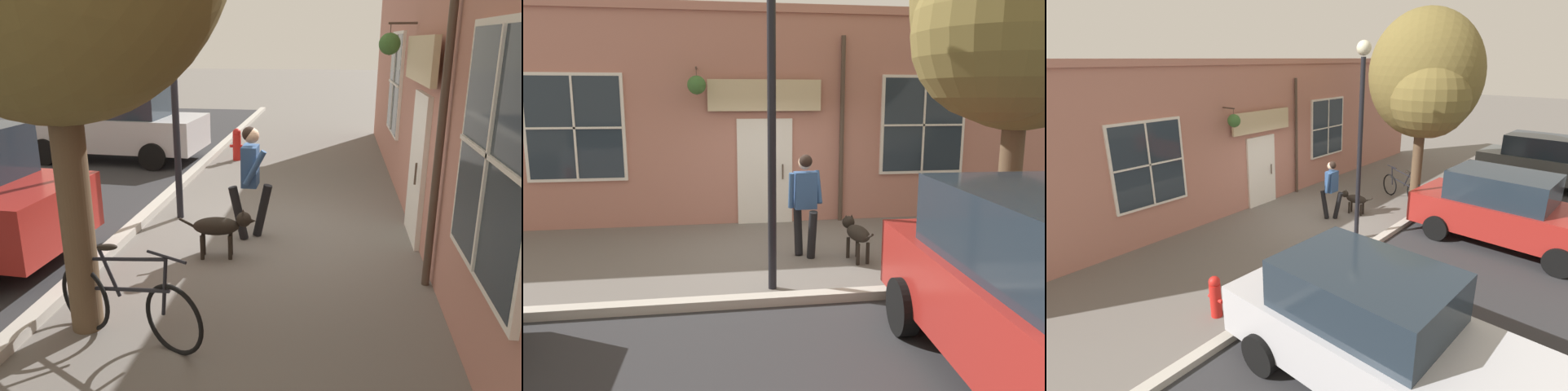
{
  "view_description": "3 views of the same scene",
  "coord_description": "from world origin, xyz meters",
  "views": [
    {
      "loc": [
        -0.97,
        7.08,
        2.79
      ],
      "look_at": [
        -0.05,
        0.74,
        0.82
      ],
      "focal_mm": 35.0,
      "sensor_mm": 36.0,
      "label": 1
    },
    {
      "loc": [
        7.84,
        -1.37,
        2.5
      ],
      "look_at": [
        -0.28,
        -0.09,
        0.92
      ],
      "focal_mm": 35.0,
      "sensor_mm": 36.0,
      "label": 2
    },
    {
      "loc": [
        6.4,
        -8.45,
        4.27
      ],
      "look_at": [
        -0.04,
        -0.61,
        0.83
      ],
      "focal_mm": 28.0,
      "sensor_mm": 36.0,
      "label": 3
    }
  ],
  "objects": [
    {
      "name": "street_lamp",
      "position": [
        1.47,
        -0.52,
        3.05
      ],
      "size": [
        0.32,
        0.32,
        4.64
      ],
      "color": "black",
      "rests_on": "ground_plane"
    },
    {
      "name": "leaning_bicycle",
      "position": [
        0.91,
        2.97,
        0.38
      ],
      "size": [
        1.66,
        0.62,
        1.0
      ],
      "color": "black",
      "rests_on": "ground_plane"
    },
    {
      "name": "pedestrian_walking",
      "position": [
        0.18,
        0.17,
        0.98
      ],
      "size": [
        0.62,
        0.54,
        1.65
      ],
      "color": "black",
      "rests_on": "ground_plane"
    },
    {
      "name": "dog_on_leash",
      "position": [
        0.46,
        0.93,
        0.43
      ],
      "size": [
        1.02,
        0.35,
        0.66
      ],
      "color": "black",
      "rests_on": "ground_plane"
    },
    {
      "name": "storefront_facade",
      "position": [
        -2.34,
        -0.01,
        2.14
      ],
      "size": [
        0.95,
        18.0,
        4.26
      ],
      "color": "#B27566",
      "rests_on": "ground_plane"
    },
    {
      "name": "street_tree_by_curb",
      "position": [
        1.52,
        2.69,
        3.68
      ],
      "size": [
        3.22,
        3.12,
        5.6
      ],
      "color": "brown",
      "rests_on": "ground_plane"
    },
    {
      "name": "ground_plane",
      "position": [
        0.0,
        0.0,
        0.0
      ],
      "size": [
        90.0,
        90.0,
        0.0
      ],
      "primitive_type": "plane",
      "color": "#66605B"
    }
  ]
}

